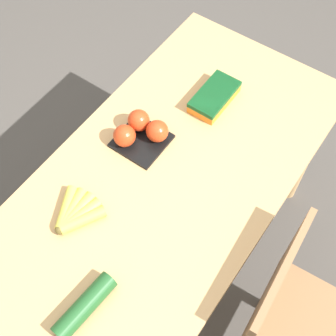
# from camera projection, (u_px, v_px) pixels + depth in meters

# --- Properties ---
(ground_plane) EXTENTS (12.00, 12.00, 0.00)m
(ground_plane) POSITION_uv_depth(u_px,v_px,m) (168.00, 258.00, 2.16)
(ground_plane) COLOR #4C4742
(dining_table) EXTENTS (1.37, 0.71, 0.77)m
(dining_table) POSITION_uv_depth(u_px,v_px,m) (168.00, 190.00, 1.61)
(dining_table) COLOR tan
(dining_table) RESTS_ON ground_plane
(chair) EXTENTS (0.45, 0.43, 0.90)m
(chair) POSITION_uv_depth(u_px,v_px,m) (294.00, 329.00, 1.53)
(chair) COLOR #8E6642
(chair) RESTS_ON ground_plane
(banana_bunch) EXTENTS (0.16, 0.16, 0.04)m
(banana_bunch) POSITION_uv_depth(u_px,v_px,m) (75.00, 214.00, 1.41)
(banana_bunch) COLOR brown
(banana_bunch) RESTS_ON dining_table
(tomato_pack) EXTENTS (0.16, 0.16, 0.08)m
(tomato_pack) POSITION_uv_depth(u_px,v_px,m) (140.00, 131.00, 1.55)
(tomato_pack) COLOR black
(tomato_pack) RESTS_ON dining_table
(carrot_bag) EXTENTS (0.20, 0.10, 0.05)m
(carrot_bag) POSITION_uv_depth(u_px,v_px,m) (214.00, 96.00, 1.64)
(carrot_bag) COLOR orange
(carrot_bag) RESTS_ON dining_table
(cucumber_near) EXTENTS (0.21, 0.07, 0.06)m
(cucumber_near) POSITION_uv_depth(u_px,v_px,m) (85.00, 306.00, 1.26)
(cucumber_near) COLOR #1E5123
(cucumber_near) RESTS_ON dining_table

